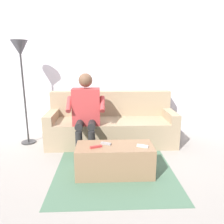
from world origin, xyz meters
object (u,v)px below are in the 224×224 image
(couch, at_px, (111,125))
(floor_lamp, at_px, (21,58))
(remote_gray, at_px, (106,144))
(coffee_table, at_px, (115,160))
(remote_red, at_px, (96,147))
(remote_white, at_px, (143,146))
(person_solo_seated, at_px, (86,109))

(couch, xyz_separation_m, floor_lamp, (1.42, 0.00, 1.12))
(couch, bearing_deg, remote_gray, 84.38)
(coffee_table, height_order, remote_red, remote_red)
(coffee_table, distance_m, remote_white, 0.39)
(person_solo_seated, bearing_deg, coffee_table, 117.92)
(person_solo_seated, height_order, remote_red, person_solo_seated)
(person_solo_seated, distance_m, floor_lamp, 1.33)
(remote_white, bearing_deg, coffee_table, -166.61)
(coffee_table, height_order, remote_white, remote_white)
(remote_gray, bearing_deg, coffee_table, -179.01)
(remote_red, distance_m, floor_lamp, 1.96)
(floor_lamp, bearing_deg, remote_gray, 140.90)
(person_solo_seated, relative_size, remote_red, 8.38)
(coffee_table, xyz_separation_m, remote_white, (-0.33, 0.05, 0.20))
(remote_gray, bearing_deg, remote_red, 63.39)
(remote_white, relative_size, floor_lamp, 0.08)
(person_solo_seated, bearing_deg, floor_lamp, -19.88)
(remote_red, bearing_deg, coffee_table, -6.73)
(coffee_table, bearing_deg, floor_lamp, -38.07)
(coffee_table, relative_size, person_solo_seated, 0.78)
(couch, relative_size, floor_lamp, 1.25)
(couch, relative_size, coffee_table, 2.24)
(person_solo_seated, distance_m, remote_gray, 0.80)
(person_solo_seated, distance_m, remote_white, 1.11)
(coffee_table, bearing_deg, remote_red, 13.87)
(remote_white, bearing_deg, floor_lamp, 168.72)
(coffee_table, distance_m, floor_lamp, 2.18)
(remote_red, relative_size, remote_white, 1.06)
(remote_red, bearing_deg, remote_gray, 19.18)
(remote_gray, bearing_deg, remote_white, -168.82)
(couch, distance_m, coffee_table, 1.12)
(coffee_table, bearing_deg, remote_gray, -22.62)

